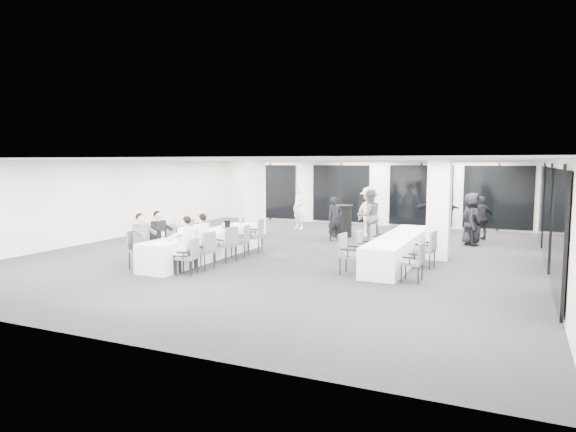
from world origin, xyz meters
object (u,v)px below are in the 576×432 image
(cocktail_table, at_px, (342,221))
(standing_guest_b, at_px, (369,212))
(banquet_table_main, at_px, (206,246))
(ice_bucket_near, at_px, (181,232))
(chair_main_left_mid, at_px, (175,239))
(chair_main_right_fourth, at_px, (242,239))
(chair_side_right_far, at_px, (436,241))
(standing_guest_d, at_px, (482,215))
(chair_main_left_second, at_px, (156,242))
(standing_guest_f, at_px, (436,207))
(chair_side_right_near, at_px, (416,260))
(chair_main_right_second, at_px, (205,248))
(chair_side_left_mid, at_px, (363,245))
(chair_main_left_near, at_px, (139,247))
(standing_guest_e, at_px, (471,215))
(ice_bucket_far, at_px, (227,224))
(chair_main_right_mid, at_px, (228,242))
(chair_main_right_far, at_px, (256,234))
(chair_side_left_far, at_px, (377,238))
(banquet_table_side, at_px, (399,249))
(chair_side_left_near, at_px, (348,251))
(chair_main_left_fourth, at_px, (194,234))
(chair_main_left_far, at_px, (210,232))
(standing_guest_h, at_px, (471,220))
(standing_guest_c, at_px, (370,209))
(standing_guest_a, at_px, (335,216))
(standing_guest_g, at_px, (299,205))
(chair_main_right_near, at_px, (190,254))
(chair_side_right_mid, at_px, (428,247))

(cocktail_table, relative_size, standing_guest_b, 0.57)
(banquet_table_main, relative_size, ice_bucket_near, 18.50)
(chair_main_left_mid, distance_m, chair_main_right_fourth, 1.92)
(banquet_table_main, distance_m, cocktail_table, 6.12)
(cocktail_table, xyz_separation_m, chair_side_right_far, (3.80, -3.10, -0.08))
(cocktail_table, height_order, standing_guest_d, standing_guest_d)
(chair_main_left_second, bearing_deg, standing_guest_f, 160.91)
(chair_main_left_second, distance_m, chair_side_right_near, 6.82)
(standing_guest_b, bearing_deg, ice_bucket_near, 14.72)
(chair_main_right_second, relative_size, chair_side_right_near, 1.07)
(chair_side_left_mid, xyz_separation_m, ice_bucket_near, (-4.39, -2.09, 0.37))
(chair_main_left_near, xyz_separation_m, chair_side_right_far, (6.79, 4.47, -0.05))
(standing_guest_e, distance_m, ice_bucket_far, 8.02)
(chair_main_right_mid, bearing_deg, chair_main_right_second, -167.34)
(ice_bucket_far, bearing_deg, chair_side_right_far, 13.86)
(chair_main_right_far, bearing_deg, chair_side_left_far, -85.95)
(cocktail_table, height_order, chair_main_right_mid, cocktail_table)
(chair_main_left_mid, distance_m, chair_main_right_far, 2.45)
(banquet_table_main, bearing_deg, chair_side_right_near, -4.51)
(banquet_table_side, xyz_separation_m, chair_side_left_near, (-0.84, -1.91, 0.19))
(chair_main_left_fourth, height_order, chair_main_right_second, chair_main_left_fourth)
(chair_main_right_second, bearing_deg, chair_side_left_near, -71.92)
(chair_main_left_far, height_order, standing_guest_h, standing_guest_h)
(chair_main_left_mid, bearing_deg, chair_main_right_second, 53.95)
(chair_side_left_mid, bearing_deg, standing_guest_c, -164.41)
(chair_side_left_mid, relative_size, chair_side_left_far, 0.99)
(chair_side_left_mid, height_order, standing_guest_b, standing_guest_b)
(chair_main_right_second, relative_size, standing_guest_e, 0.50)
(chair_main_right_far, relative_size, standing_guest_b, 0.50)
(standing_guest_d, bearing_deg, banquet_table_main, 10.95)
(chair_main_left_second, xyz_separation_m, chair_main_right_second, (1.67, -0.16, -0.02))
(standing_guest_a, bearing_deg, chair_side_right_near, -102.95)
(standing_guest_c, distance_m, standing_guest_d, 3.91)
(standing_guest_b, relative_size, standing_guest_g, 1.04)
(chair_main_left_far, xyz_separation_m, chair_side_right_near, (6.78, -1.98, -0.00))
(chair_main_left_mid, height_order, chair_side_left_mid, chair_main_left_mid)
(standing_guest_e, bearing_deg, banquet_table_side, 156.38)
(chair_main_right_mid, relative_size, standing_guest_e, 0.50)
(chair_main_left_fourth, height_order, chair_main_left_far, chair_main_left_fourth)
(chair_main_right_near, bearing_deg, chair_side_left_far, -49.26)
(standing_guest_h, bearing_deg, chair_main_right_far, 73.84)
(chair_main_left_far, bearing_deg, chair_main_right_far, 81.77)
(chair_side_left_mid, bearing_deg, standing_guest_a, -148.15)
(chair_main_left_near, relative_size, standing_guest_e, 0.50)
(chair_side_right_mid, bearing_deg, standing_guest_c, 38.94)
(chair_main_right_mid, bearing_deg, chair_main_left_mid, 106.97)
(chair_main_left_near, xyz_separation_m, standing_guest_f, (6.02, 9.98, 0.47))
(chair_side_left_near, bearing_deg, chair_main_left_second, -77.41)
(banquet_table_main, distance_m, chair_side_left_mid, 4.43)
(chair_main_left_mid, bearing_deg, banquet_table_main, 105.26)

